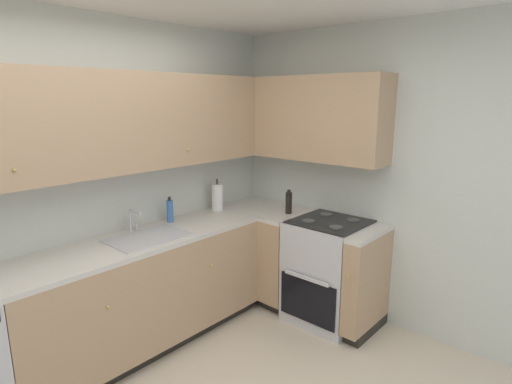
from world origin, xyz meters
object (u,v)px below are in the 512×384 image
Objects in this scene: oil_bottle at (289,203)px; oven_range at (329,270)px; soap_bottle at (170,211)px; paper_towel_roll at (217,197)px.

oven_range is at bearing -87.55° from oil_bottle.
oil_bottle reaches higher than oven_range.
soap_bottle reaches higher than oven_range.
oil_bottle is (0.36, -0.58, -0.02)m from paper_towel_roll.
oven_range is at bearing -69.92° from paper_towel_roll.
oil_bottle is (-0.02, 0.44, 0.55)m from oven_range.
paper_towel_roll reaches higher than soap_bottle.
paper_towel_roll reaches higher than oven_range.
soap_bottle is at bearing 146.15° from oil_bottle.
soap_bottle is at bearing 131.26° from oven_range.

